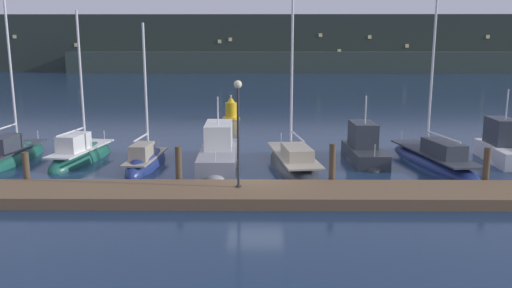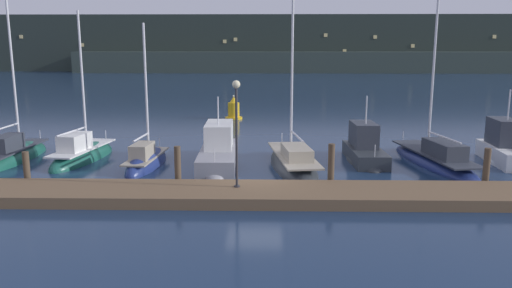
{
  "view_description": "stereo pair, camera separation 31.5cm",
  "coord_description": "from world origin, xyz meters",
  "px_view_note": "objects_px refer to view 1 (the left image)",
  "views": [
    {
      "loc": [
        0.21,
        -21.3,
        6.07
      ],
      "look_at": [
        0.0,
        3.25,
        1.2
      ],
      "focal_mm": 35.0,
      "sensor_mm": 36.0,
      "label": 1
    },
    {
      "loc": [
        0.52,
        -21.29,
        6.07
      ],
      "look_at": [
        0.0,
        3.25,
        1.2
      ],
      "focal_mm": 35.0,
      "sensor_mm": 36.0,
      "label": 2
    }
  ],
  "objects_px": {
    "sailboat_berth_3": "(81,158)",
    "motorboat_berth_9": "(502,154)",
    "sailboat_berth_2": "(14,159)",
    "sailboat_berth_8": "(433,160)",
    "motorboat_berth_5": "(218,156)",
    "sailboat_berth_6": "(293,166)",
    "sailboat_berth_4": "(146,164)",
    "channel_buoy": "(231,110)",
    "dock_lamppost": "(238,117)",
    "motorboat_berth_7": "(364,153)"
  },
  "relations": [
    {
      "from": "sailboat_berth_3",
      "to": "motorboat_berth_9",
      "type": "bearing_deg",
      "value": -0.31
    },
    {
      "from": "sailboat_berth_2",
      "to": "sailboat_berth_8",
      "type": "xyz_separation_m",
      "value": [
        22.19,
        -0.39,
        0.04
      ]
    },
    {
      "from": "motorboat_berth_5",
      "to": "sailboat_berth_6",
      "type": "distance_m",
      "value": 3.94
    },
    {
      "from": "sailboat_berth_4",
      "to": "motorboat_berth_9",
      "type": "bearing_deg",
      "value": 3.61
    },
    {
      "from": "channel_buoy",
      "to": "dock_lamppost",
      "type": "xyz_separation_m",
      "value": [
        1.57,
        -21.98,
        2.55
      ]
    },
    {
      "from": "motorboat_berth_7",
      "to": "motorboat_berth_9",
      "type": "height_order",
      "value": "motorboat_berth_9"
    },
    {
      "from": "sailboat_berth_2",
      "to": "channel_buoy",
      "type": "height_order",
      "value": "sailboat_berth_2"
    },
    {
      "from": "sailboat_berth_6",
      "to": "sailboat_berth_3",
      "type": "bearing_deg",
      "value": 172.23
    },
    {
      "from": "sailboat_berth_2",
      "to": "motorboat_berth_7",
      "type": "bearing_deg",
      "value": 0.79
    },
    {
      "from": "sailboat_berth_4",
      "to": "motorboat_berth_5",
      "type": "bearing_deg",
      "value": 9.74
    },
    {
      "from": "sailboat_berth_3",
      "to": "sailboat_berth_4",
      "type": "distance_m",
      "value": 3.99
    },
    {
      "from": "sailboat_berth_6",
      "to": "sailboat_berth_4",
      "type": "bearing_deg",
      "value": 178.16
    },
    {
      "from": "sailboat_berth_3",
      "to": "dock_lamppost",
      "type": "xyz_separation_m",
      "value": [
        8.71,
        -6.53,
        3.16
      ]
    },
    {
      "from": "motorboat_berth_7",
      "to": "motorboat_berth_9",
      "type": "xyz_separation_m",
      "value": [
        7.26,
        -0.24,
        0.01
      ]
    },
    {
      "from": "sailboat_berth_3",
      "to": "sailboat_berth_6",
      "type": "height_order",
      "value": "sailboat_berth_6"
    },
    {
      "from": "sailboat_berth_2",
      "to": "dock_lamppost",
      "type": "xyz_separation_m",
      "value": [
        12.28,
        -6.39,
        3.16
      ]
    },
    {
      "from": "sailboat_berth_6",
      "to": "sailboat_berth_8",
      "type": "relative_size",
      "value": 0.95
    },
    {
      "from": "sailboat_berth_2",
      "to": "sailboat_berth_6",
      "type": "xyz_separation_m",
      "value": [
        14.81,
        -1.39,
        -0.02
      ]
    },
    {
      "from": "sailboat_berth_6",
      "to": "motorboat_berth_7",
      "type": "bearing_deg",
      "value": 23.06
    },
    {
      "from": "sailboat_berth_8",
      "to": "motorboat_berth_9",
      "type": "relative_size",
      "value": 2.29
    },
    {
      "from": "motorboat_berth_5",
      "to": "motorboat_berth_7",
      "type": "bearing_deg",
      "value": 5.82
    },
    {
      "from": "motorboat_berth_5",
      "to": "sailboat_berth_6",
      "type": "height_order",
      "value": "sailboat_berth_6"
    },
    {
      "from": "sailboat_berth_2",
      "to": "motorboat_berth_5",
      "type": "distance_m",
      "value": 10.99
    },
    {
      "from": "sailboat_berth_3",
      "to": "sailboat_berth_4",
      "type": "relative_size",
      "value": 1.09
    },
    {
      "from": "channel_buoy",
      "to": "dock_lamppost",
      "type": "height_order",
      "value": "dock_lamppost"
    },
    {
      "from": "sailboat_berth_4",
      "to": "motorboat_berth_9",
      "type": "height_order",
      "value": "sailboat_berth_4"
    },
    {
      "from": "motorboat_berth_5",
      "to": "channel_buoy",
      "type": "height_order",
      "value": "motorboat_berth_5"
    },
    {
      "from": "sailboat_berth_4",
      "to": "dock_lamppost",
      "type": "bearing_deg",
      "value": -46.66
    },
    {
      "from": "sailboat_berth_3",
      "to": "sailboat_berth_8",
      "type": "bearing_deg",
      "value": -1.64
    },
    {
      "from": "sailboat_berth_2",
      "to": "motorboat_berth_5",
      "type": "xyz_separation_m",
      "value": [
        10.98,
        -0.53,
        0.26
      ]
    },
    {
      "from": "motorboat_berth_7",
      "to": "sailboat_berth_8",
      "type": "xyz_separation_m",
      "value": [
        3.51,
        -0.65,
        -0.22
      ]
    },
    {
      "from": "motorboat_berth_5",
      "to": "sailboat_berth_6",
      "type": "bearing_deg",
      "value": -12.74
    },
    {
      "from": "sailboat_berth_2",
      "to": "sailboat_berth_8",
      "type": "bearing_deg",
      "value": -1.01
    },
    {
      "from": "motorboat_berth_5",
      "to": "sailboat_berth_6",
      "type": "xyz_separation_m",
      "value": [
        3.83,
        -0.87,
        -0.28
      ]
    },
    {
      "from": "sailboat_berth_6",
      "to": "sailboat_berth_8",
      "type": "bearing_deg",
      "value": 7.72
    },
    {
      "from": "sailboat_berth_4",
      "to": "sailboat_berth_6",
      "type": "distance_m",
      "value": 7.48
    },
    {
      "from": "sailboat_berth_8",
      "to": "dock_lamppost",
      "type": "height_order",
      "value": "sailboat_berth_8"
    },
    {
      "from": "motorboat_berth_9",
      "to": "sailboat_berth_8",
      "type": "bearing_deg",
      "value": -173.72
    },
    {
      "from": "sailboat_berth_3",
      "to": "sailboat_berth_4",
      "type": "bearing_deg",
      "value": -18.97
    },
    {
      "from": "motorboat_berth_5",
      "to": "motorboat_berth_9",
      "type": "xyz_separation_m",
      "value": [
        14.97,
        0.55,
        0.01
      ]
    },
    {
      "from": "sailboat_berth_2",
      "to": "motorboat_berth_9",
      "type": "relative_size",
      "value": 1.95
    },
    {
      "from": "sailboat_berth_4",
      "to": "dock_lamppost",
      "type": "relative_size",
      "value": 1.86
    },
    {
      "from": "motorboat_berth_7",
      "to": "dock_lamppost",
      "type": "distance_m",
      "value": 9.68
    },
    {
      "from": "sailboat_berth_2",
      "to": "sailboat_berth_3",
      "type": "xyz_separation_m",
      "value": [
        3.56,
        0.14,
        0.0
      ]
    },
    {
      "from": "sailboat_berth_8",
      "to": "motorboat_berth_9",
      "type": "distance_m",
      "value": 3.78
    },
    {
      "from": "sailboat_berth_8",
      "to": "dock_lamppost",
      "type": "relative_size",
      "value": 2.64
    },
    {
      "from": "motorboat_berth_7",
      "to": "channel_buoy",
      "type": "height_order",
      "value": "motorboat_berth_7"
    },
    {
      "from": "motorboat_berth_5",
      "to": "motorboat_berth_7",
      "type": "relative_size",
      "value": 1.33
    },
    {
      "from": "channel_buoy",
      "to": "motorboat_berth_7",
      "type": "bearing_deg",
      "value": -62.5
    },
    {
      "from": "sailboat_berth_3",
      "to": "sailboat_berth_6",
      "type": "distance_m",
      "value": 11.35
    }
  ]
}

